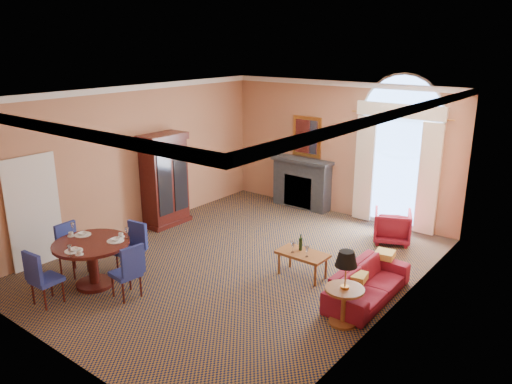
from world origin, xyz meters
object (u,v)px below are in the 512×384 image
Objects in this scene: armchair at (392,226)px; coffee_table at (302,254)px; sofa at (368,283)px; side_table at (345,279)px; dining_table at (92,254)px; armoire at (165,181)px.

armchair is 2.61m from coffee_table.
side_table reaches higher than sofa.
coffee_table reaches higher than sofa.
sofa is 1.03m from side_table.
side_table is at bearing 21.49° from dining_table.
armoire is at bearing 166.32° from side_table.
armoire is 1.83× the size of side_table.
coffee_table is (-1.30, 0.01, 0.15)m from sofa.
armoire is at bearing 1.54° from armchair.
dining_table is 1.70× the size of armchair.
side_table reaches higher than coffee_table.
side_table is (4.00, 1.58, 0.14)m from dining_table.
armoire is at bearing 175.13° from coffee_table.
armoire reaches higher than armchair.
sofa is 2.06× the size of coffee_table.
side_table is (0.05, -0.93, 0.46)m from sofa.
coffee_table reaches higher than armchair.
coffee_table is (2.65, 2.52, -0.17)m from dining_table.
armchair is (3.27, 5.05, -0.25)m from dining_table.
dining_table is 4.69m from sofa.
coffee_table is (3.97, -0.35, -0.59)m from armoire.
armchair is 0.83× the size of coffee_table.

